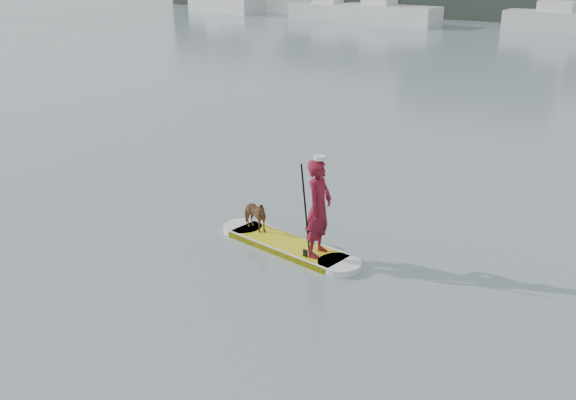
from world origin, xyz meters
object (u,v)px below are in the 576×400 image
Objects in this scene: paddleboard at (288,245)px; sailboat_c at (387,13)px; dog at (254,215)px; paddler at (319,208)px; sailboat_b at (335,10)px; sailboat_a at (225,3)px; sailboat_d at (567,19)px.

paddleboard is 0.27× the size of sailboat_c.
paddleboard is at bearing -83.21° from dog.
dog is at bearing 74.59° from paddler.
paddler is 43.70m from sailboat_c.
sailboat_c reaches higher than sailboat_b.
sailboat_a is 31.71m from sailboat_d.
dog reaches higher than paddleboard.
sailboat_d is (18.85, 1.22, 0.09)m from sailboat_b.
sailboat_d is (31.71, 0.63, 0.05)m from sailboat_a.
paddleboard is 42.02m from sailboat_d.
sailboat_c is at bearing 36.88° from dog.
paddler is at bearing -83.21° from dog.
sailboat_a is at bearing 177.40° from sailboat_c.
sailboat_b is 1.00× the size of sailboat_c.
dog is 0.06× the size of sailboat_d.
sailboat_d reaches higher than sailboat_c.
paddler is 1.77m from dog.
sailboat_a is at bearing 54.44° from dog.
paddler is 55.28m from sailboat_a.
sailboat_d reaches higher than paddleboard.
sailboat_d is at bearing 11.79° from sailboat_a.
sailboat_d is (-3.45, 41.67, 0.48)m from dog.
sailboat_b is 0.93× the size of sailboat_d.
sailboat_b reaches higher than paddler.
dog is 41.82m from sailboat_d.
paddler reaches higher than paddleboard.
paddleboard is 0.26× the size of sailboat_a.
sailboat_a is at bearing 33.41° from paddler.
sailboat_d is at bearing 11.94° from sailboat_c.
sailboat_a reaches higher than dog.
sailboat_b is at bearing -179.02° from sailboat_d.
dog is at bearing -62.40° from sailboat_b.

